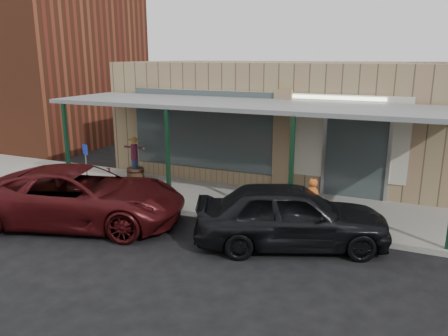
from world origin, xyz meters
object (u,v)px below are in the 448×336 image
at_px(handicap_sign, 86,161).
at_px(parked_sedan, 291,215).
at_px(barrel_pumpkin, 286,206).
at_px(car_maroon, 80,196).
at_px(barrel_scarecrow, 135,165).

distance_m(handicap_sign, parked_sedan, 7.18).
height_order(barrel_pumpkin, car_maroon, car_maroon).
xyz_separation_m(barrel_pumpkin, parked_sedan, (0.57, -1.68, 0.39)).
bearing_deg(handicap_sign, parked_sedan, 14.62).
distance_m(barrel_pumpkin, parked_sedan, 1.81).
xyz_separation_m(barrel_scarecrow, barrel_pumpkin, (5.92, -1.33, -0.29)).
relative_size(handicap_sign, car_maroon, 0.28).
height_order(barrel_pumpkin, handicap_sign, handicap_sign).
bearing_deg(parked_sedan, car_maroon, 76.78).
height_order(barrel_scarecrow, handicap_sign, barrel_scarecrow).
bearing_deg(car_maroon, parked_sedan, -97.54).
bearing_deg(car_maroon, handicap_sign, 20.37).
bearing_deg(parked_sedan, barrel_pumpkin, -3.18).
bearing_deg(barrel_scarecrow, car_maroon, -62.34).
height_order(handicap_sign, parked_sedan, handicap_sign).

